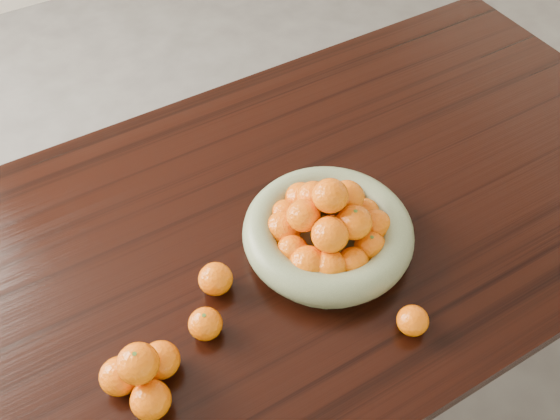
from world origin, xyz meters
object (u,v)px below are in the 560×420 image
dining_table (285,248)px  orange_pyramid (142,375)px  loose_orange_0 (205,324)px  fruit_bowl (328,230)px

dining_table → orange_pyramid: (-0.41, -0.20, 0.14)m
orange_pyramid → loose_orange_0: bearing=17.4°
fruit_bowl → orange_pyramid: fruit_bowl is taller
dining_table → loose_orange_0: size_ratio=30.55×
dining_table → orange_pyramid: orange_pyramid is taller
fruit_bowl → loose_orange_0: (-0.31, -0.06, -0.02)m
dining_table → loose_orange_0: (-0.27, -0.15, 0.12)m
orange_pyramid → loose_orange_0: (0.14, 0.04, -0.02)m
dining_table → fruit_bowl: fruit_bowl is taller
fruit_bowl → orange_pyramid: (-0.46, -0.10, -0.00)m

